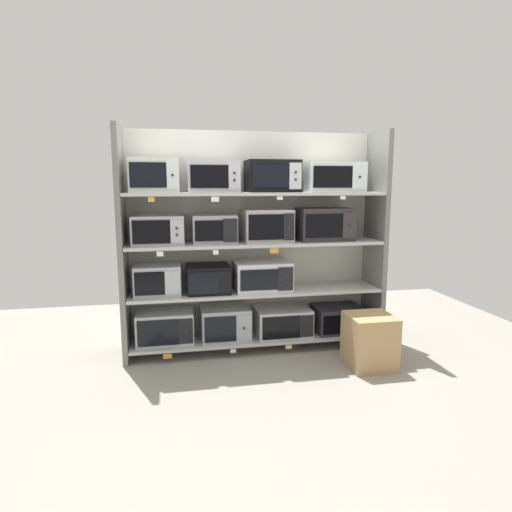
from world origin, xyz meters
TOP-DOWN VIEW (x-y plane):
  - ground at (0.00, -1.00)m, footprint 6.51×6.00m
  - back_panel at (0.00, 0.27)m, footprint 2.71×0.04m
  - upright_left at (-1.29, 0.00)m, footprint 0.05×0.49m
  - upright_right at (1.29, 0.00)m, footprint 0.05×0.49m
  - shelf_0 at (0.00, 0.00)m, footprint 2.51×0.49m
  - microwave_0 at (-0.92, -0.00)m, footprint 0.55×0.37m
  - microwave_1 at (-0.32, -0.00)m, footprint 0.49×0.43m
  - microwave_2 at (0.28, -0.00)m, footprint 0.56×0.43m
  - microwave_3 at (0.89, -0.00)m, footprint 0.50×0.42m
  - price_tag_0 at (-0.90, -0.25)m, footprint 0.08×0.00m
  - price_tag_1 at (-0.27, -0.25)m, footprint 0.06×0.00m
  - price_tag_2 at (0.28, -0.25)m, footprint 0.07×0.00m
  - price_tag_3 at (0.91, -0.25)m, footprint 0.09×0.00m
  - shelf_1 at (0.00, 0.00)m, footprint 2.51×0.49m
  - microwave_4 at (-0.98, -0.00)m, footprint 0.44×0.35m
  - microwave_5 at (-0.48, -0.00)m, footprint 0.42×0.40m
  - microwave_6 at (0.06, -0.00)m, footprint 0.56×0.44m
  - shelf_2 at (0.00, 0.00)m, footprint 2.51×0.49m
  - microwave_7 at (-0.95, -0.00)m, footprint 0.49×0.38m
  - microwave_8 at (-0.42, -0.00)m, footprint 0.42×0.35m
  - microwave_9 at (0.12, -0.00)m, footprint 0.48×0.35m
  - microwave_10 at (0.71, -0.00)m, footprint 0.55×0.39m
  - price_tag_4 at (-0.94, -0.25)m, footprint 0.06×0.00m
  - price_tag_5 at (-0.43, -0.25)m, footprint 0.05×0.00m
  - price_tag_6 at (0.13, -0.25)m, footprint 0.08×0.00m
  - shelf_3 at (0.00, 0.00)m, footprint 2.51×0.49m
  - microwave_11 at (-0.97, -0.00)m, footprint 0.45×0.35m
  - microwave_12 at (-0.42, -0.00)m, footprint 0.49×0.36m
  - microwave_13 at (0.16, -0.00)m, footprint 0.51×0.38m
  - microwave_14 at (0.79, -0.00)m, footprint 0.58×0.41m
  - price_tag_7 at (-0.99, -0.25)m, footprint 0.06×0.00m
  - price_tag_8 at (-0.43, -0.25)m, footprint 0.07×0.00m
  - price_tag_9 at (0.18, -0.25)m, footprint 0.06×0.00m
  - price_tag_10 at (0.81, -0.25)m, footprint 0.05×0.00m
  - shipping_carton at (0.95, -0.65)m, footprint 0.41×0.41m

SIDE VIEW (x-z plane):
  - ground at x=0.00m, z-range -0.02..0.00m
  - price_tag_0 at x=-0.90m, z-range 0.05..0.10m
  - price_tag_3 at x=0.91m, z-range 0.06..0.10m
  - price_tag_2 at x=0.28m, z-range 0.06..0.10m
  - price_tag_1 at x=-0.27m, z-range 0.06..0.10m
  - shelf_0 at x=0.00m, z-range 0.10..0.13m
  - shipping_carton at x=0.95m, z-range 0.00..0.49m
  - microwave_3 at x=0.89m, z-range 0.13..0.40m
  - microwave_2 at x=0.28m, z-range 0.13..0.41m
  - microwave_0 at x=-0.92m, z-range 0.13..0.44m
  - microwave_1 at x=-0.32m, z-range 0.13..0.46m
  - shelf_1 at x=0.00m, z-range 0.59..0.62m
  - microwave_5 at x=-0.48m, z-range 0.62..0.89m
  - microwave_4 at x=-0.98m, z-range 0.62..0.91m
  - microwave_6 at x=0.06m, z-range 0.62..0.91m
  - price_tag_6 at x=0.13m, z-range 1.03..1.08m
  - price_tag_4 at x=-0.94m, z-range 1.03..1.08m
  - price_tag_5 at x=-0.43m, z-range 1.04..1.08m
  - shelf_2 at x=0.00m, z-range 1.08..1.11m
  - back_panel at x=0.00m, z-range 0.00..2.22m
  - upright_left at x=-1.29m, z-range 0.00..2.22m
  - upright_right at x=1.29m, z-range 0.00..2.22m
  - microwave_8 at x=-0.42m, z-range 1.11..1.39m
  - microwave_7 at x=-0.95m, z-range 1.11..1.39m
  - microwave_9 at x=0.12m, z-range 1.11..1.44m
  - microwave_10 at x=0.71m, z-range 1.11..1.44m
  - price_tag_8 at x=-0.43m, z-range 1.52..1.57m
  - price_tag_7 at x=-0.99m, z-range 1.53..1.57m
  - price_tag_9 at x=0.18m, z-range 1.54..1.57m
  - price_tag_10 at x=0.81m, z-range 1.54..1.57m
  - shelf_3 at x=0.00m, z-range 1.57..1.60m
  - microwave_14 at x=0.79m, z-range 1.60..1.90m
  - microwave_12 at x=-0.42m, z-range 1.60..1.90m
  - microwave_13 at x=0.16m, z-range 1.60..1.91m
  - microwave_11 at x=-0.97m, z-range 1.60..1.92m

